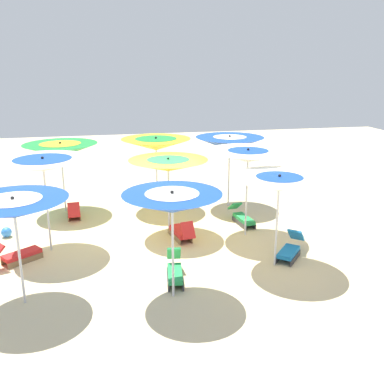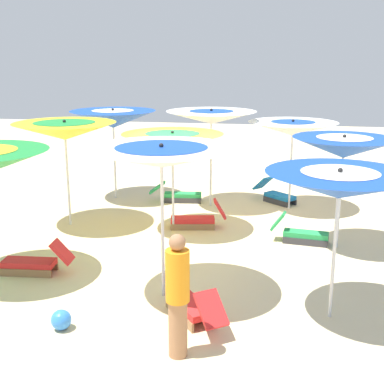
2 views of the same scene
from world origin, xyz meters
TOP-DOWN VIEW (x-y plane):
  - ground at (0.00, 0.00)m, footprint 37.20×37.20m
  - beach_umbrella_0 at (2.26, 2.38)m, footprint 2.15×2.15m
  - beach_umbrella_1 at (0.29, 2.32)m, footprint 2.22×2.22m
  - beach_umbrella_2 at (-2.31, 2.60)m, footprint 2.21×2.21m
  - beach_umbrella_3 at (3.17, -0.22)m, footprint 1.95×1.95m
  - beach_umbrella_4 at (-0.25, 0.26)m, footprint 2.15×2.15m
  - beach_umbrella_5 at (-2.63, 0.24)m, footprint 2.22×2.22m
  - beach_umbrella_6 at (2.80, -3.17)m, footprint 2.05×2.05m
  - beach_umbrella_7 at (0.24, -2.89)m, footprint 2.25×2.25m
  - beach_umbrella_8 at (-2.86, -2.72)m, footprint 2.29×2.29m
  - lounger_0 at (-0.57, 2.52)m, footprint 1.38×0.48m
  - lounger_1 at (0.85, -3.61)m, footprint 1.07×1.27m
  - lounger_2 at (2.49, -0.06)m, footprint 1.20×0.47m
  - lounger_3 at (-2.18, -2.43)m, footprint 1.28×0.46m
  - lounger_4 at (1.93, 2.91)m, footprint 1.17×1.09m
  - lounger_5 at (0.23, 0.50)m, footprint 1.26×0.57m
  - beach_ball at (-0.92, -4.18)m, footprint 0.29×0.29m

SIDE VIEW (x-z plane):
  - ground at x=0.00m, z-range -0.04..0.00m
  - beach_ball at x=-0.92m, z-range 0.00..0.29m
  - lounger_0 at x=-0.57m, z-range -0.07..0.46m
  - lounger_2 at x=2.49m, z-range -0.10..0.50m
  - lounger_5 at x=0.23m, z-range -0.12..0.53m
  - lounger_3 at x=-2.18m, z-range -0.10..0.51m
  - lounger_1 at x=0.85m, z-range -0.10..0.52m
  - lounger_4 at x=1.93m, z-range -0.09..0.53m
  - beach_umbrella_4 at x=-0.25m, z-range 0.88..3.07m
  - beach_umbrella_6 at x=2.80m, z-range 0.88..3.11m
  - beach_umbrella_0 at x=2.26m, z-range 0.89..3.12m
  - beach_umbrella_8 at x=-2.86m, z-range 0.88..3.16m
  - beach_umbrella_3 at x=3.17m, z-range 0.88..3.15m
  - beach_umbrella_2 at x=-2.31m, z-range 0.92..3.32m
  - beach_umbrella_5 at x=-2.63m, z-range 0.95..3.32m
  - beach_umbrella_1 at x=0.29m, z-range 1.01..3.47m
  - beach_umbrella_7 at x=0.24m, z-range 1.02..3.47m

